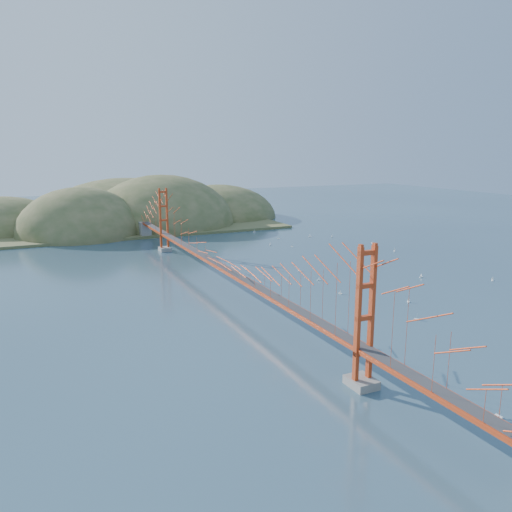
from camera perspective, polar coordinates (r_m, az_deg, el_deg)
name	(u,v)px	position (r m, az deg, el deg)	size (l,w,h in m)	color
ground	(224,292)	(66.95, -3.67, -4.09)	(320.00, 320.00, 0.00)	#2E4A5D
bridge	(223,240)	(65.50, -3.81, 1.85)	(2.20, 94.40, 12.00)	gray
far_headlands	(134,223)	(132.25, -13.77, 3.69)	(84.00, 58.00, 25.00)	olive
sailboat_9	(372,243)	(103.39, 13.14, 1.50)	(0.47, 0.56, 0.64)	white
sailboat_13	(492,280)	(79.95, 25.41, -2.46)	(0.65, 0.65, 0.68)	white
sailboat_16	(319,279)	(72.98, 7.21, -2.68)	(0.51, 0.47, 0.57)	white
sailboat_4	(395,251)	(96.32, 15.56, 0.61)	(0.62, 0.62, 0.68)	white
sailboat_12	(255,232)	(113.91, -0.17, 2.80)	(0.62, 0.50, 0.73)	white
sailboat_10	(499,415)	(41.07, 26.03, -16.04)	(0.48, 0.58, 0.68)	white
sailboat_1	(299,270)	(78.01, 4.99, -1.65)	(0.54, 0.54, 0.59)	white
sailboat_3	(270,245)	(98.58, 1.63, 1.31)	(0.59, 0.59, 0.65)	white
sailboat_17	(310,236)	(108.62, 6.17, 2.26)	(0.66, 0.66, 0.74)	white
sailboat_7	(279,238)	(105.77, 2.62, 2.05)	(0.66, 0.66, 0.69)	white
sailboat_2	(421,277)	(77.98, 18.36, -2.24)	(0.53, 0.43, 0.62)	white
sailboat_15	(292,246)	(97.14, 4.16, 1.12)	(0.56, 0.56, 0.63)	white
sailboat_5	(374,260)	(87.53, 13.33, -0.41)	(0.56, 0.56, 0.62)	white
sailboat_14	(408,301)	(65.12, 17.03, -4.94)	(0.67, 0.67, 0.73)	white
sailboat_8	(332,237)	(108.51, 8.67, 2.18)	(0.64, 0.64, 0.69)	white
sailboat_0	(340,293)	(66.72, 9.62, -4.17)	(0.55, 0.56, 0.63)	white
sailboat_extra_0	(417,318)	(58.94, 17.89, -6.80)	(0.65, 0.65, 0.68)	white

